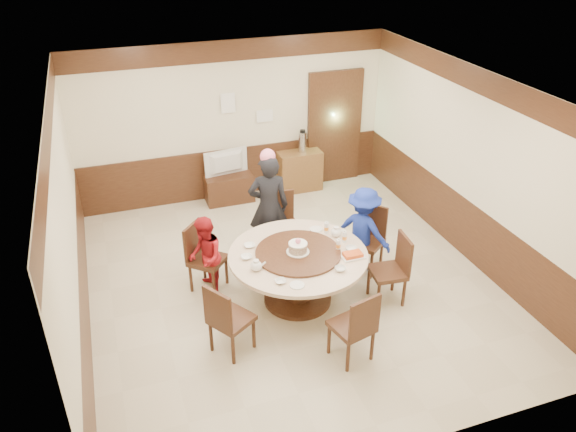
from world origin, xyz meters
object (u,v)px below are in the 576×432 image
object	(u,v)px
person_red	(205,257)
birthday_cake	(298,247)
television	(228,164)
side_cabinet	(299,171)
banquet_table	(298,267)
shrimp_platter	(353,255)
person_blue	(363,230)
person_standing	(269,207)
thermos	(302,142)
tv_stand	(229,188)

from	to	relation	value
person_red	birthday_cake	distance (m)	1.28
television	side_cabinet	xyz separation A→B (m)	(1.36, 0.03, -0.35)
banquet_table	birthday_cake	bearing A→B (deg)	-131.89
banquet_table	person_red	distance (m)	1.25
banquet_table	birthday_cake	distance (m)	0.32
banquet_table	person_red	size ratio (longest dim) A/B	1.57
birthday_cake	side_cabinet	size ratio (longest dim) A/B	0.38
shrimp_platter	side_cabinet	size ratio (longest dim) A/B	0.38
banquet_table	person_blue	xyz separation A→B (m)	(1.13, 0.41, 0.12)
banquet_table	side_cabinet	xyz separation A→B (m)	(1.20, 3.20, -0.16)
person_blue	shrimp_platter	world-z (taller)	person_blue
person_standing	thermos	distance (m)	2.35
person_standing	thermos	world-z (taller)	person_standing
banquet_table	person_blue	world-z (taller)	person_blue
banquet_table	thermos	distance (m)	3.46
person_blue	thermos	world-z (taller)	person_blue
shrimp_platter	television	size ratio (longest dim) A/B	0.38
person_red	television	distance (m)	2.77
birthday_cake	shrimp_platter	bearing A→B (deg)	-24.93
tv_stand	television	bearing A→B (deg)	0.00
television	side_cabinet	size ratio (longest dim) A/B	1.00
banquet_table	side_cabinet	distance (m)	3.42
person_blue	birthday_cake	bearing A→B (deg)	73.67
person_red	person_blue	world-z (taller)	person_blue
birthday_cake	side_cabinet	world-z (taller)	birthday_cake
birthday_cake	tv_stand	size ratio (longest dim) A/B	0.35
side_cabinet	banquet_table	bearing A→B (deg)	-110.51
person_blue	birthday_cake	world-z (taller)	person_blue
person_red	person_blue	distance (m)	2.26
banquet_table	tv_stand	world-z (taller)	banquet_table
tv_stand	person_standing	bearing A→B (deg)	-85.62
tv_stand	side_cabinet	world-z (taller)	side_cabinet
person_red	birthday_cake	bearing A→B (deg)	69.22
person_blue	side_cabinet	distance (m)	2.81
tv_stand	side_cabinet	distance (m)	1.37
banquet_table	thermos	size ratio (longest dim) A/B	4.80
thermos	person_blue	bearing A→B (deg)	-92.36
person_blue	shrimp_platter	distance (m)	0.88
birthday_cake	thermos	bearing A→B (deg)	68.62
side_cabinet	thermos	bearing A→B (deg)	0.00
birthday_cake	shrimp_platter	distance (m)	0.71
television	side_cabinet	distance (m)	1.41
banquet_table	television	xyz separation A→B (m)	(-0.16, 3.17, 0.20)
person_standing	side_cabinet	world-z (taller)	person_standing
side_cabinet	television	bearing A→B (deg)	-178.74
television	person_red	bearing A→B (deg)	61.27
birthday_cake	person_blue	bearing A→B (deg)	19.92
person_blue	side_cabinet	bearing A→B (deg)	-37.55
person_blue	television	size ratio (longest dim) A/B	1.64
banquet_table	television	size ratio (longest dim) A/B	2.28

